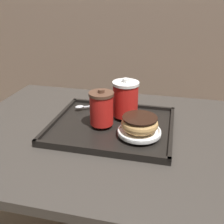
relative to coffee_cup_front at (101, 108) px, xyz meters
The scene contains 7 objects.
cafe_table 0.24m from the coffee_cup_front, 48.48° to the right, with size 1.03×0.79×0.74m.
serving_tray 0.08m from the coffee_cup_front, 26.97° to the left, with size 0.43×0.37×0.02m.
coffee_cup_front is the anchor object (origin of this frame).
coffee_cup_rear 0.11m from the coffee_cup_front, 52.61° to the left, with size 0.10×0.10×0.14m.
plate_with_chocolate_donut 0.16m from the coffee_cup_front, 16.42° to the right, with size 0.14×0.14×0.01m.
donut_chocolate_glazed 0.15m from the coffee_cup_front, 16.42° to the right, with size 0.12×0.12×0.05m.
spoon 0.17m from the coffee_cup_front, 130.64° to the left, with size 0.14×0.09×0.01m.
Camera 1 is at (0.22, -0.79, 1.19)m, focal length 42.00 mm.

